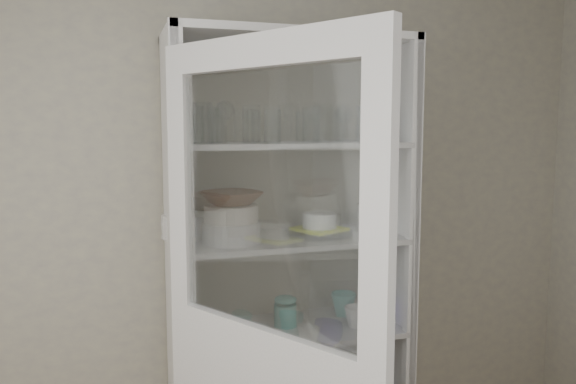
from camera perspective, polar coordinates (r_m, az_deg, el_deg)
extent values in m
cube|color=gray|center=(2.55, -5.82, -2.96)|extent=(3.60, 0.02, 2.60)
cube|color=silver|center=(2.35, -11.52, -10.16)|extent=(0.03, 0.45, 2.10)
cube|color=silver|center=(2.63, 10.24, -8.34)|extent=(0.03, 0.45, 2.10)
cube|color=gray|center=(2.64, -1.39, -8.17)|extent=(1.00, 0.03, 2.10)
cube|color=silver|center=(2.38, 0.00, 15.35)|extent=(1.00, 0.45, 0.03)
cube|color=silver|center=(2.50, 0.11, -13.87)|extent=(0.94, 0.42, 0.02)
cube|color=silver|center=(2.39, 0.11, -4.84)|extent=(0.94, 0.42, 0.02)
cube|color=silver|center=(2.34, 0.11, 4.81)|extent=(0.94, 0.42, 0.02)
cube|color=silver|center=(1.70, -2.50, 14.24)|extent=(0.50, 0.79, 0.10)
cube|color=silver|center=(2.00, -10.78, 0.09)|extent=(0.08, 0.10, 0.80)
cube|color=silver|center=(1.46, 9.14, -2.32)|extent=(0.08, 0.10, 0.80)
cube|color=silver|center=(1.70, -2.42, -0.93)|extent=(0.38, 0.63, 0.78)
cylinder|color=silver|center=(2.11, -8.59, 6.92)|extent=(0.09, 0.09, 0.15)
cylinder|color=silver|center=(2.15, -7.13, 6.72)|extent=(0.07, 0.07, 0.14)
cylinder|color=silver|center=(2.16, -1.56, 6.68)|extent=(0.07, 0.07, 0.13)
cylinder|color=silver|center=(2.25, 2.39, 6.85)|extent=(0.07, 0.07, 0.14)
cylinder|color=silver|center=(2.32, 7.92, 6.79)|extent=(0.10, 0.10, 0.14)
cylinder|color=silver|center=(2.39, 9.83, 6.65)|extent=(0.08, 0.08, 0.14)
cylinder|color=silver|center=(2.30, 7.88, 6.81)|extent=(0.09, 0.09, 0.15)
cylinder|color=silver|center=(2.27, -10.04, 6.50)|extent=(0.08, 0.08, 0.12)
cylinder|color=silver|center=(2.29, -7.94, 6.83)|extent=(0.09, 0.09, 0.15)
cylinder|color=silver|center=(2.31, -3.72, 6.93)|extent=(0.08, 0.08, 0.15)
cylinder|color=silver|center=(2.38, 1.56, 6.64)|extent=(0.08, 0.08, 0.13)
cylinder|color=silver|center=(2.28, -5.76, -4.06)|extent=(0.24, 0.24, 0.08)
cylinder|color=silver|center=(2.41, -10.17, -3.38)|extent=(0.22, 0.22, 0.10)
cylinder|color=silver|center=(2.26, -5.78, -2.18)|extent=(0.25, 0.25, 0.07)
imported|color=#563020|center=(2.26, -5.80, -0.62)|extent=(0.29, 0.29, 0.06)
cylinder|color=silver|center=(2.44, 3.21, -4.12)|extent=(0.37, 0.37, 0.02)
cube|color=yellow|center=(2.44, 3.21, -3.77)|extent=(0.25, 0.25, 0.01)
cylinder|color=silver|center=(2.43, 3.22, -2.88)|extent=(0.20, 0.20, 0.06)
cylinder|color=silver|center=(2.55, 8.69, -2.53)|extent=(0.15, 0.15, 0.12)
imported|color=#2E259C|center=(2.59, 9.19, -11.76)|extent=(0.14, 0.14, 0.10)
imported|color=teal|center=(2.64, 5.67, -11.28)|extent=(0.12, 0.12, 0.11)
imported|color=silver|center=(2.51, 6.89, -12.46)|extent=(0.11, 0.11, 0.09)
cylinder|color=teal|center=(2.50, -0.26, -12.39)|extent=(0.10, 0.10, 0.10)
ellipsoid|color=teal|center=(2.48, -0.26, -11.11)|extent=(0.10, 0.10, 0.02)
cylinder|color=silver|center=(2.34, -7.68, -14.45)|extent=(0.11, 0.11, 0.04)
cylinder|color=silver|center=(2.42, -9.71, -12.84)|extent=(0.13, 0.13, 0.12)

